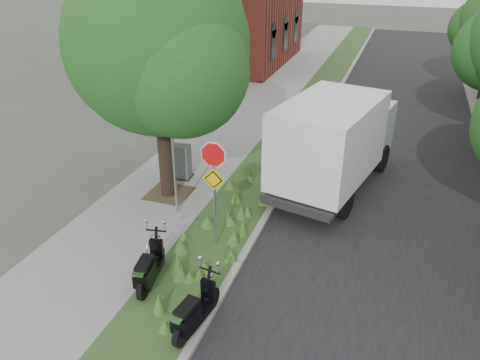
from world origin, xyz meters
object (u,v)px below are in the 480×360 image
Objects in this scene: sign_assembly at (214,174)px; utility_cabinet at (179,162)px; box_truck at (335,139)px; scooter_far at (192,316)px; scooter_near at (148,272)px.

utility_cabinet is at bearing 129.03° from sign_assembly.
box_truck is at bearing 62.62° from sign_assembly.
box_truck reaches higher than scooter_far.
utility_cabinet reaches higher than scooter_far.
scooter_far is at bearing -101.83° from box_truck.
scooter_far is at bearing -61.88° from utility_cabinet.
scooter_near is (-0.86, -2.23, -1.78)m from sign_assembly.
scooter_far is at bearing -31.82° from scooter_near.
scooter_near is 1.49× the size of utility_cabinet.
sign_assembly is 2.98m from scooter_near.
sign_assembly is at bearing -50.97° from utility_cabinet.
sign_assembly reaches higher than box_truck.
box_truck reaches higher than utility_cabinet.
sign_assembly reaches higher than scooter_near.
scooter_near is 1.93m from scooter_far.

